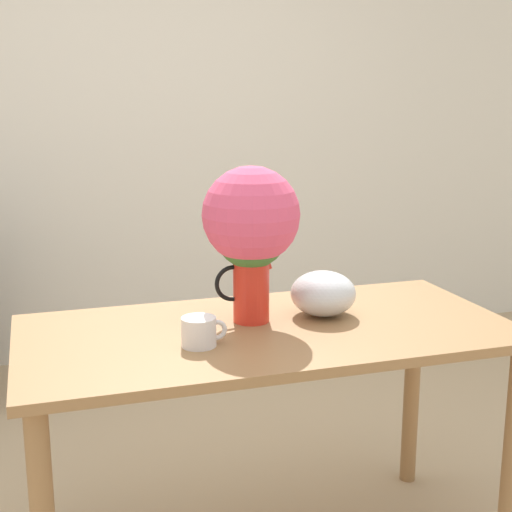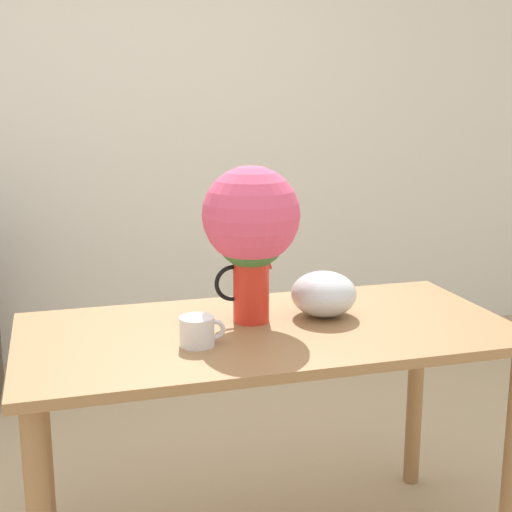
% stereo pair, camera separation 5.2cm
% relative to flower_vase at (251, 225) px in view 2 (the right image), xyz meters
% --- Properties ---
extents(wall_back, '(8.00, 0.05, 2.60)m').
position_rel_flower_vase_xyz_m(wall_back, '(-0.09, 2.03, 0.20)').
color(wall_back, silver).
rests_on(wall_back, ground_plane).
extents(table, '(1.49, 0.73, 0.80)m').
position_rel_flower_vase_xyz_m(table, '(0.03, -0.07, -0.42)').
color(table, olive).
rests_on(table, ground_plane).
extents(flower_vase, '(0.30, 0.30, 0.49)m').
position_rel_flower_vase_xyz_m(flower_vase, '(0.00, 0.00, 0.00)').
color(flower_vase, red).
rests_on(flower_vase, table).
extents(coffee_mug, '(0.13, 0.10, 0.08)m').
position_rel_flower_vase_xyz_m(coffee_mug, '(-0.20, -0.17, -0.26)').
color(coffee_mug, white).
rests_on(coffee_mug, table).
extents(white_bowl, '(0.21, 0.21, 0.14)m').
position_rel_flower_vase_xyz_m(white_bowl, '(0.24, -0.01, -0.23)').
color(white_bowl, silver).
rests_on(white_bowl, table).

